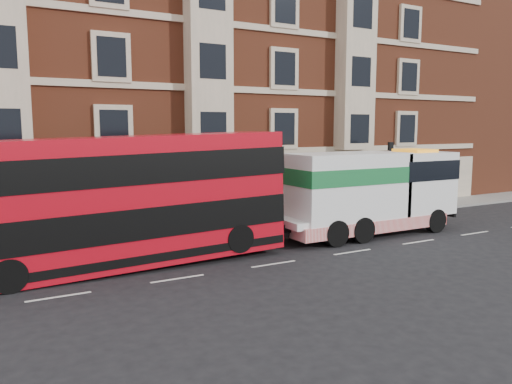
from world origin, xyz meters
The scene contains 8 objects.
ground centered at (0.00, 0.00, 0.00)m, with size 120.00×120.00×0.00m, color black.
sidewalk centered at (0.00, 7.50, 0.07)m, with size 90.00×3.00×0.15m, color slate.
victorian_terrace centered at (0.50, 15.00, 10.07)m, with size 45.00×12.00×20.40m.
filler_east centered at (32.00, 14.00, 9.43)m, with size 18.00×10.00×19.00m.
lamp_post_west centered at (-6.00, 6.20, 2.68)m, with size 0.35×0.15×4.35m.
lamp_post_east centered at (12.00, 6.20, 2.68)m, with size 0.35×0.15×4.35m.
double_decker_bus centered at (-5.12, 2.44, 2.67)m, with size 12.45×2.86×5.04m.
tow_truck centered at (6.95, 2.44, 2.20)m, with size 9.97×2.95×4.16m.
Camera 1 is at (-9.90, -16.50, 5.37)m, focal length 35.00 mm.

